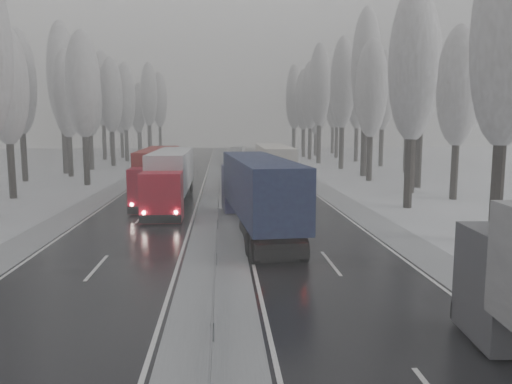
{
  "coord_description": "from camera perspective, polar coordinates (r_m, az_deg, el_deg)",
  "views": [
    {
      "loc": [
        0.33,
        -9.88,
        6.28
      ],
      "look_at": [
        2.4,
        20.44,
        2.2
      ],
      "focal_mm": 35.0,
      "sensor_mm": 36.0,
      "label": 1
    }
  ],
  "objects": [
    {
      "name": "tree_29",
      "position": [
        89.13,
        11.51,
        10.96
      ],
      "size": [
        3.6,
        3.6,
        18.11
      ],
      "color": "black",
      "rests_on": "ground"
    },
    {
      "name": "shoulder_right",
      "position": [
        41.56,
        9.87,
        -1.13
      ],
      "size": [
        2.4,
        200.0,
        0.04
      ],
      "primitive_type": "cube",
      "color": "#A3A7AB",
      "rests_on": "ground"
    },
    {
      "name": "tree_38",
      "position": [
        128.05,
        4.42,
        10.0
      ],
      "size": [
        3.6,
        3.6,
        17.97
      ],
      "color": "black",
      "rests_on": "ground"
    },
    {
      "name": "tree_74",
      "position": [
        110.47,
        -12.14,
        10.79
      ],
      "size": [
        3.6,
        3.6,
        19.68
      ],
      "color": "black",
      "rests_on": "ground"
    },
    {
      "name": "tree_78",
      "position": [
        126.62,
        -12.24,
        10.33
      ],
      "size": [
        3.6,
        3.6,
        19.55
      ],
      "color": "black",
      "rests_on": "ground"
    },
    {
      "name": "tree_60",
      "position": [
        47.76,
        -26.66,
        10.82
      ],
      "size": [
        3.6,
        3.6,
        14.84
      ],
      "color": "black",
      "rests_on": "ground"
    },
    {
      "name": "tree_62",
      "position": [
        55.62,
        -19.17,
        11.43
      ],
      "size": [
        3.6,
        3.6,
        16.04
      ],
      "color": "black",
      "rests_on": "ground"
    },
    {
      "name": "carriageway_right",
      "position": [
        40.67,
        3.08,
        -1.23
      ],
      "size": [
        7.5,
        200.0,
        0.03
      ],
      "primitive_type": "cube",
      "color": "black",
      "rests_on": "ground"
    },
    {
      "name": "tree_22",
      "position": [
        58.07,
        13.06,
        11.36
      ],
      "size": [
        3.6,
        3.6,
        15.86
      ],
      "color": "black",
      "rests_on": "ground"
    },
    {
      "name": "tree_16",
      "position": [
        29.8,
        26.73,
        15.32
      ],
      "size": [
        3.6,
        3.6,
        16.53
      ],
      "color": "black",
      "rests_on": "ground"
    },
    {
      "name": "tree_79",
      "position": [
        130.92,
        -13.18,
        9.52
      ],
      "size": [
        3.6,
        3.6,
        17.07
      ],
      "color": "black",
      "rests_on": "ground"
    },
    {
      "name": "box_truck_distant",
      "position": [
        89.43,
        -2.09,
        4.45
      ],
      "size": [
        2.95,
        7.1,
        2.57
      ],
      "rotation": [
        0.0,
        0.0,
        -0.12
      ],
      "color": "#B8BBC0",
      "rests_on": "ground"
    },
    {
      "name": "truck_red_white",
      "position": [
        39.35,
        -9.65,
        2.02
      ],
      "size": [
        2.75,
        16.7,
        4.27
      ],
      "rotation": [
        0.0,
        0.0,
        0.01
      ],
      "color": "red",
      "rests_on": "ground"
    },
    {
      "name": "truck_cream_box",
      "position": [
        48.82,
        1.91,
        3.24
      ],
      "size": [
        2.82,
        16.95,
        4.34
      ],
      "rotation": [
        0.0,
        0.0,
        -0.01
      ],
      "color": "#9B9589",
      "rests_on": "ground"
    },
    {
      "name": "tree_71",
      "position": [
        95.71,
        -17.17,
        11.11
      ],
      "size": [
        3.6,
        3.6,
        19.61
      ],
      "color": "black",
      "rests_on": "ground"
    },
    {
      "name": "tree_35",
      "position": [
        113.05,
        8.81,
        10.34
      ],
      "size": [
        3.6,
        3.6,
        18.25
      ],
      "color": "black",
      "rests_on": "ground"
    },
    {
      "name": "tree_67",
      "position": [
        78.92,
        -18.83,
        10.69
      ],
      "size": [
        3.6,
        3.6,
        17.09
      ],
      "color": "black",
      "rests_on": "ground"
    },
    {
      "name": "tree_37",
      "position": [
        122.43,
        7.35,
        9.59
      ],
      "size": [
        3.6,
        3.6,
        16.37
      ],
      "color": "black",
      "rests_on": "ground"
    },
    {
      "name": "tree_63",
      "position": [
        61.9,
        -25.41,
        11.19
      ],
      "size": [
        3.6,
        3.6,
        16.88
      ],
      "color": "black",
      "rests_on": "ground"
    },
    {
      "name": "tree_69",
      "position": [
        86.02,
        -18.94,
        11.36
      ],
      "size": [
        3.6,
        3.6,
        19.35
      ],
      "color": "black",
      "rests_on": "ground"
    },
    {
      "name": "tree_68",
      "position": [
        80.9,
        -16.25,
        10.51
      ],
      "size": [
        3.6,
        3.6,
        16.65
      ],
      "color": "black",
      "rests_on": "ground"
    },
    {
      "name": "shoulder_left",
      "position": [
        41.72,
        -18.49,
        -1.38
      ],
      "size": [
        2.4,
        200.0,
        0.04
      ],
      "primitive_type": "cube",
      "color": "#A3A7AB",
      "rests_on": "ground"
    },
    {
      "name": "median_slush",
      "position": [
        40.37,
        -4.34,
        -1.3
      ],
      "size": [
        3.0,
        200.0,
        0.04
      ],
      "primitive_type": "cube",
      "color": "#A3A7AB",
      "rests_on": "ground"
    },
    {
      "name": "tree_34",
      "position": [
        107.43,
        4.4,
        10.34
      ],
      "size": [
        3.6,
        3.6,
        17.63
      ],
      "color": "black",
      "rests_on": "ground"
    },
    {
      "name": "tree_30",
      "position": [
        93.16,
        6.24,
        10.82
      ],
      "size": [
        3.6,
        3.6,
        17.86
      ],
      "color": "black",
      "rests_on": "ground"
    },
    {
      "name": "tree_72",
      "position": [
        100.34,
        -15.19,
        9.37
      ],
      "size": [
        3.6,
        3.6,
        15.11
      ],
      "color": "black",
      "rests_on": "ground"
    },
    {
      "name": "tree_25",
      "position": [
        69.65,
        17.1,
        12.46
      ],
      "size": [
        3.6,
        3.6,
        19.44
      ],
      "color": "black",
      "rests_on": "ground"
    },
    {
      "name": "tree_19",
      "position": [
        45.52,
        22.16,
        11.04
      ],
      "size": [
        3.6,
        3.6,
        14.57
      ],
      "color": "black",
      "rests_on": "ground"
    },
    {
      "name": "tree_39",
      "position": [
        132.38,
        5.38,
        9.42
      ],
      "size": [
        3.6,
        3.6,
        16.19
      ],
      "color": "black",
      "rests_on": "ground"
    },
    {
      "name": "tree_28",
      "position": [
        83.63,
        7.29,
        11.94
      ],
      "size": [
        3.6,
        3.6,
        19.62
      ],
      "color": "black",
      "rests_on": "ground"
    },
    {
      "name": "tree_70",
      "position": [
        90.74,
        -14.73,
        10.4
      ],
      "size": [
        3.6,
        3.6,
        17.09
      ],
      "color": "black",
      "rests_on": "ground"
    },
    {
      "name": "tree_77",
      "position": [
        124.25,
        -13.34,
        8.82
      ],
      "size": [
        3.6,
        3.6,
        14.32
      ],
      "color": "black",
      "rests_on": "ground"
    },
    {
      "name": "tree_65",
      "position": [
        69.92,
        -21.36,
        12.27
      ],
      "size": [
        3.6,
        3.6,
        19.48
      ],
      "color": "black",
      "rests_on": "ground"
    },
    {
      "name": "tree_66",
      "position": [
        74.64,
        -18.54,
        9.99
      ],
      "size": [
        3.6,
        3.6,
        15.23
      ],
      "color": "black",
      "rests_on": "ground"
    },
    {
      "name": "tree_64",
      "position": [
        65.4,
        -20.78,
        10.38
      ],
      "size": [
        3.6,
        3.6,
        15.42
      ],
      "color": "black",
      "rests_on": "ground"
    },
    {
      "name": "truck_red_red",
      "position": [
        42.87,
        -11.16,
        2.42
      ],
      "size": [
        3.01,
        16.68,
        4.26
      ],
      "rotation": [
        0.0,
        0.0,
        0.02
      ],
      "color": "maroon",
      "rests_on": "ground"
    },
    {
      "name": "tree_75",
      "position": [
        115.97,
        -16.39,
        10.16
      ],
      "size": [
        3.6,
        3.6,
        18.6
      ],
      "color": "black",
      "rests_on": "ground"
    },
    {
      "name": "tree_73",
      "position": [
        104.89,
        -16.36,
        9.98
      ],
      "size": [
        3.6,
        3.6,
        17.22
      ],
      "color": "black",
      "rests_on": "ground"
    },
    {
      "name": "tree_33",
      "position": [
        104.95,
        6.85,
        9.22
      ],
      "size": [
        3.6,
        3.6,
        14.33
      ],
      "color": "black",
      "rests_on": "ground"
    },
    {
      "name": "tree_32",
      "position": [
        100.54,
        5.51,
        10.4
      ],
      "size": [
        3.6,
        3.6,
        17.33
      ],
      "color": "black",
      "rests_on": "ground"
    },
    {
      "name": "median_guardrail",
      "position": [
        40.27,
        -4.34,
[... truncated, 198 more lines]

